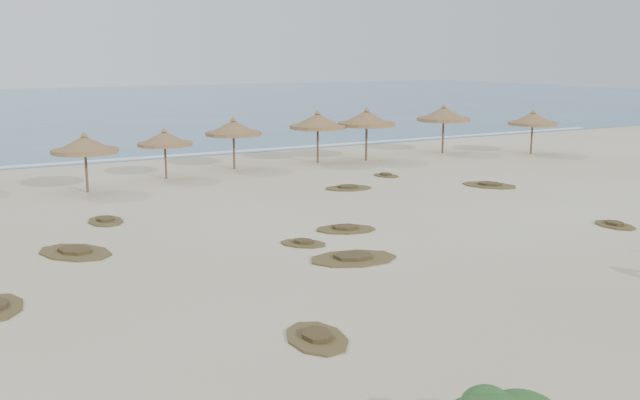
# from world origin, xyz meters

# --- Properties ---
(ground) EXTENTS (160.00, 160.00, 0.00)m
(ground) POSITION_xyz_m (0.00, 0.00, 0.00)
(ground) COLOR beige
(ground) RESTS_ON ground
(ocean) EXTENTS (200.00, 100.00, 0.01)m
(ocean) POSITION_xyz_m (0.00, 75.00, 0.00)
(ocean) COLOR #2B5783
(ocean) RESTS_ON ground
(foam_line) EXTENTS (70.00, 0.60, 0.01)m
(foam_line) POSITION_xyz_m (0.00, 26.00, 0.00)
(foam_line) COLOR white
(foam_line) RESTS_ON ground
(palapa_1) EXTENTS (3.20, 3.20, 2.69)m
(palapa_1) POSITION_xyz_m (-6.66, 16.49, 2.09)
(palapa_1) COLOR brown
(palapa_1) RESTS_ON ground
(palapa_2) EXTENTS (3.18, 3.18, 2.50)m
(palapa_2) POSITION_xyz_m (-2.56, 18.32, 1.94)
(palapa_2) COLOR brown
(palapa_2) RESTS_ON ground
(palapa_3) EXTENTS (3.50, 3.50, 2.78)m
(palapa_3) POSITION_xyz_m (1.49, 19.49, 2.15)
(palapa_3) COLOR brown
(palapa_3) RESTS_ON ground
(palapa_4) EXTENTS (3.37, 3.37, 2.97)m
(palapa_4) POSITION_xyz_m (6.45, 19.32, 2.30)
(palapa_4) COLOR brown
(palapa_4) RESTS_ON ground
(palapa_5) EXTENTS (4.29, 4.29, 3.06)m
(palapa_5) POSITION_xyz_m (9.30, 18.75, 2.37)
(palapa_5) COLOR brown
(palapa_5) RESTS_ON ground
(palapa_6) EXTENTS (3.26, 3.26, 3.04)m
(palapa_6) POSITION_xyz_m (15.18, 19.20, 2.36)
(palapa_6) COLOR brown
(palapa_6) RESTS_ON ground
(palapa_7) EXTENTS (3.82, 3.82, 2.74)m
(palapa_7) POSITION_xyz_m (19.63, 16.22, 2.12)
(palapa_7) COLOR brown
(palapa_7) RESTS_ON ground
(scrub_1) EXTENTS (2.81, 3.12, 0.16)m
(scrub_1) POSITION_xyz_m (-8.99, 6.50, 0.05)
(scrub_1) COLOR brown
(scrub_1) RESTS_ON ground
(scrub_2) EXTENTS (1.75, 1.80, 0.16)m
(scrub_2) POSITION_xyz_m (-2.40, 4.06, 0.05)
(scrub_2) COLOR brown
(scrub_2) RESTS_ON ground
(scrub_3) EXTENTS (2.45, 2.05, 0.16)m
(scrub_3) POSITION_xyz_m (-0.23, 5.05, 0.05)
(scrub_3) COLOR brown
(scrub_3) RESTS_ON ground
(scrub_4) EXTENTS (1.16, 1.69, 0.16)m
(scrub_4) POSITION_xyz_m (8.43, 0.97, 0.05)
(scrub_4) COLOR brown
(scrub_4) RESTS_ON ground
(scrub_5) EXTENTS (2.72, 3.02, 0.16)m
(scrub_5) POSITION_xyz_m (9.96, 9.14, 0.05)
(scrub_5) COLOR brown
(scrub_5) RESTS_ON ground
(scrub_6) EXTENTS (1.27, 1.91, 0.16)m
(scrub_6) POSITION_xyz_m (-7.24, 10.31, 0.05)
(scrub_6) COLOR brown
(scrub_6) RESTS_ON ground
(scrub_7) EXTENTS (2.46, 1.95, 0.16)m
(scrub_7) POSITION_xyz_m (3.86, 11.68, 0.05)
(scrub_7) COLOR brown
(scrub_7) RESTS_ON ground
(scrub_9) EXTENTS (2.99, 2.27, 0.16)m
(scrub_9) POSITION_xyz_m (-1.89, 1.84, 0.05)
(scrub_9) COLOR brown
(scrub_9) RESTS_ON ground
(scrub_10) EXTENTS (1.30, 1.65, 0.16)m
(scrub_10) POSITION_xyz_m (7.28, 13.69, 0.05)
(scrub_10) COLOR brown
(scrub_10) RESTS_ON ground
(scrub_11) EXTENTS (1.57, 2.14, 0.16)m
(scrub_11) POSITION_xyz_m (-5.72, -2.96, 0.05)
(scrub_11) COLOR brown
(scrub_11) RESTS_ON ground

